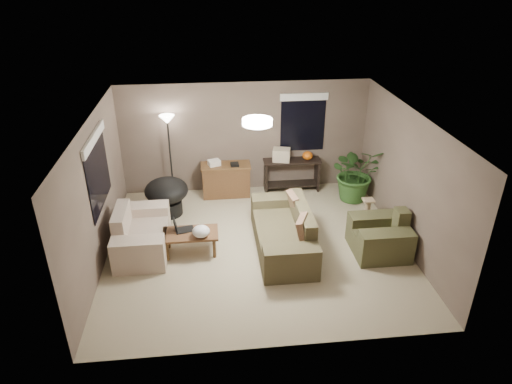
{
  "coord_description": "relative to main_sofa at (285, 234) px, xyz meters",
  "views": [
    {
      "loc": [
        -0.79,
        -7.11,
        4.81
      ],
      "look_at": [
        0.0,
        0.2,
        1.05
      ],
      "focal_mm": 32.0,
      "sensor_mm": 36.0,
      "label": 1
    }
  ],
  "objects": [
    {
      "name": "throw_pillows",
      "position": [
        0.26,
        -0.0,
        0.36
      ],
      "size": [
        0.39,
        1.39,
        0.47
      ],
      "color": "#8C7251",
      "rests_on": "main_sofa"
    },
    {
      "name": "desk",
      "position": [
        -0.97,
        2.25,
        0.08
      ],
      "size": [
        1.1,
        0.5,
        0.75
      ],
      "color": "brown",
      "rests_on": "ground"
    },
    {
      "name": "floor_lamp",
      "position": [
        -2.16,
        2.29,
        1.3
      ],
      "size": [
        0.32,
        0.32,
        1.91
      ],
      "color": "black",
      "rests_on": "ground"
    },
    {
      "name": "main_sofa",
      "position": [
        0.0,
        0.0,
        0.0
      ],
      "size": [
        0.95,
        2.2,
        0.85
      ],
      "color": "#453F29",
      "rests_on": "ground"
    },
    {
      "name": "console_table",
      "position": [
        0.55,
        2.34,
        0.14
      ],
      "size": [
        1.3,
        0.4,
        0.75
      ],
      "color": "black",
      "rests_on": "ground"
    },
    {
      "name": "houseplant",
      "position": [
        1.87,
        1.75,
        0.21
      ],
      "size": [
        1.15,
        1.28,
        1.0
      ],
      "primitive_type": "imported",
      "color": "#2D5923",
      "rests_on": "ground"
    },
    {
      "name": "loveseat",
      "position": [
        -2.64,
        0.22,
        0.0
      ],
      "size": [
        0.9,
        1.6,
        0.85
      ],
      "color": "#BDB3A1",
      "rests_on": "ground"
    },
    {
      "name": "pumpkin",
      "position": [
        0.9,
        2.34,
        0.55
      ],
      "size": [
        0.26,
        0.26,
        0.19
      ],
      "primitive_type": "ellipsoid",
      "rotation": [
        0.0,
        0.0,
        -0.11
      ],
      "color": "orange",
      "rests_on": "console_table"
    },
    {
      "name": "armchair",
      "position": [
        1.71,
        -0.32,
        0.0
      ],
      "size": [
        0.95,
        1.0,
        0.85
      ],
      "color": "#4D4D2E",
      "rests_on": "ground"
    },
    {
      "name": "coffee_table",
      "position": [
        -1.73,
        0.02,
        0.06
      ],
      "size": [
        1.0,
        0.55,
        0.42
      ],
      "color": "brown",
      "rests_on": "ground"
    },
    {
      "name": "room_shell",
      "position": [
        -0.51,
        0.07,
        0.96
      ],
      "size": [
        5.5,
        5.5,
        5.5
      ],
      "color": "tan",
      "rests_on": "ground"
    },
    {
      "name": "ceiling_fixture",
      "position": [
        -0.51,
        0.07,
        2.15
      ],
      "size": [
        0.5,
        0.5,
        0.1
      ],
      "primitive_type": "cylinder",
      "color": "white",
      "rests_on": "room_shell"
    },
    {
      "name": "window_back",
      "position": [
        0.79,
        2.55,
        1.49
      ],
      "size": [
        1.06,
        0.05,
        1.33
      ],
      "color": "black",
      "rests_on": "room_shell"
    },
    {
      "name": "desk_papers",
      "position": [
        -1.13,
        2.24,
        0.51
      ],
      "size": [
        0.69,
        0.3,
        0.12
      ],
      "color": "silver",
      "rests_on": "desk"
    },
    {
      "name": "laptop",
      "position": [
        -1.89,
        0.12,
        0.19
      ],
      "size": [
        0.39,
        0.29,
        0.24
      ],
      "color": "black",
      "rests_on": "coffee_table"
    },
    {
      "name": "plastic_bag",
      "position": [
        -1.53,
        -0.13,
        0.23
      ],
      "size": [
        0.38,
        0.36,
        0.22
      ],
      "primitive_type": "ellipsoid",
      "rotation": [
        0.0,
        0.0,
        0.29
      ],
      "color": "white",
      "rests_on": "coffee_table"
    },
    {
      "name": "window_left",
      "position": [
        -3.23,
        0.37,
        1.49
      ],
      "size": [
        0.05,
        1.56,
        1.33
      ],
      "color": "black",
      "rests_on": "room_shell"
    },
    {
      "name": "cardboard_box",
      "position": [
        0.3,
        2.34,
        0.6
      ],
      "size": [
        0.43,
        0.36,
        0.28
      ],
      "primitive_type": "cube",
      "rotation": [
        0.0,
        0.0,
        -0.23
      ],
      "color": "beige",
      "rests_on": "console_table"
    },
    {
      "name": "papasan_chair",
      "position": [
        -2.24,
        1.51,
        0.17
      ],
      "size": [
        0.92,
        0.92,
        0.8
      ],
      "color": "black",
      "rests_on": "ground"
    },
    {
      "name": "cat_scratching_post",
      "position": [
        1.83,
        0.76,
        -0.08
      ],
      "size": [
        0.32,
        0.32,
        0.5
      ],
      "color": "tan",
      "rests_on": "ground"
    }
  ]
}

